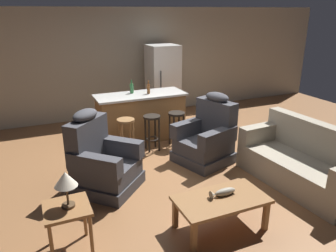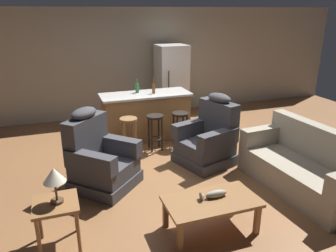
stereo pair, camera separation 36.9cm
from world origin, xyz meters
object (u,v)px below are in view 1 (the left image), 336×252
at_px(refrigerator, 163,82).
at_px(bottle_short_amber, 132,88).
at_px(couch, 303,163).
at_px(end_table, 67,215).
at_px(table_lamp, 66,181).
at_px(recliner_near_island, 207,138).
at_px(bar_stool_left, 126,130).
at_px(fish_figurine, 223,192).
at_px(bottle_tall_green, 148,89).
at_px(bar_stool_middle, 152,126).
at_px(kitchen_island, 141,117).
at_px(coffee_table, 221,202).
at_px(bar_stool_right, 177,123).
at_px(recliner_near_lamp, 102,162).

height_order(refrigerator, bottle_short_amber, refrigerator).
bearing_deg(couch, bottle_short_amber, -62.82).
xyz_separation_m(end_table, refrigerator, (2.82, 4.08, 0.42)).
distance_m(table_lamp, refrigerator, 4.95).
bearing_deg(recliner_near_island, bottle_short_amber, -80.00).
bearing_deg(bar_stool_left, fish_figurine, -80.04).
distance_m(table_lamp, bottle_tall_green, 3.46).
distance_m(bar_stool_middle, refrigerator, 2.12).
bearing_deg(kitchen_island, bar_stool_middle, -89.79).
distance_m(coffee_table, bar_stool_right, 2.64).
height_order(coffee_table, bar_stool_left, bar_stool_left).
bearing_deg(bottle_short_amber, refrigerator, 43.37).
xyz_separation_m(couch, bottle_short_amber, (-1.76, 2.90, 0.71)).
bearing_deg(coffee_table, bar_stool_left, 98.83).
bearing_deg(bar_stool_middle, end_table, -129.19).
xyz_separation_m(fish_figurine, refrigerator, (1.05, 4.36, 0.42)).
height_order(couch, end_table, couch).
relative_size(bar_stool_left, bottle_tall_green, 2.52).
bearing_deg(fish_figurine, end_table, 170.97).
height_order(couch, table_lamp, table_lamp).
height_order(couch, recliner_near_lamp, recliner_near_lamp).
distance_m(recliner_near_lamp, bar_stool_middle, 1.57).
bearing_deg(fish_figurine, table_lamp, 170.95).
relative_size(table_lamp, bar_stool_middle, 0.60).
relative_size(kitchen_island, bottle_tall_green, 6.67).
relative_size(recliner_near_island, bar_stool_middle, 1.76).
xyz_separation_m(bottle_tall_green, bottle_short_amber, (-0.29, 0.18, -0.00)).
height_order(kitchen_island, refrigerator, refrigerator).
xyz_separation_m(end_table, bar_stool_left, (1.33, 2.25, 0.01)).
height_order(refrigerator, bottle_tall_green, refrigerator).
xyz_separation_m(coffee_table, couch, (1.74, 0.44, -0.02)).
bearing_deg(refrigerator, fish_figurine, -103.54).
height_order(fish_figurine, recliner_near_island, recliner_near_island).
relative_size(recliner_near_island, bar_stool_right, 1.76).
relative_size(recliner_near_lamp, bottle_short_amber, 4.54).
distance_m(bar_stool_left, bar_stool_middle, 0.51).
distance_m(couch, bar_stool_left, 3.01).
height_order(end_table, table_lamp, table_lamp).
xyz_separation_m(recliner_near_lamp, bar_stool_middle, (1.19, 1.03, 0.05)).
height_order(recliner_near_island, bottle_short_amber, bottle_short_amber).
bearing_deg(table_lamp, coffee_table, -10.59).
xyz_separation_m(fish_figurine, bottle_tall_green, (0.22, 3.12, 0.59)).
distance_m(end_table, bottle_short_amber, 3.52).
xyz_separation_m(coffee_table, recliner_near_lamp, (-1.08, 1.54, 0.06)).
relative_size(couch, kitchen_island, 1.09).
bearing_deg(table_lamp, end_table, 172.85).
bearing_deg(fish_figurine, coffee_table, -138.52).
distance_m(couch, table_lamp, 3.48).
height_order(fish_figurine, bar_stool_right, bar_stool_right).
bearing_deg(bottle_short_amber, bar_stool_left, -115.86).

